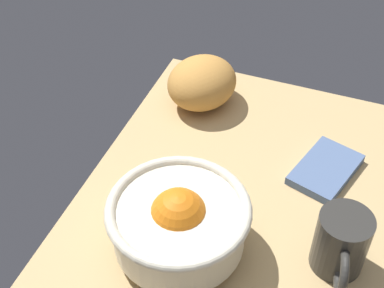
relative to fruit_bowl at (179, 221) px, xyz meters
The scene contains 5 objects.
ground_plane 17.92cm from the fruit_bowl, 134.32° to the left, with size 69.01×62.51×3.00cm, color tan.
fruit_bowl is the anchor object (origin of this frame).
bread_loaf 35.21cm from the fruit_bowl, 165.30° to the right, with size 14.08×12.47×9.29cm, color #C7893F.
napkin_folded 29.73cm from the fruit_bowl, 143.38° to the left, with size 12.98×8.30×1.52cm, color slate.
mug 23.01cm from the fruit_bowl, 103.44° to the left, with size 12.19×7.65×9.89cm.
Camera 1 is at (56.84, 7.94, 67.99)cm, focal length 51.59 mm.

